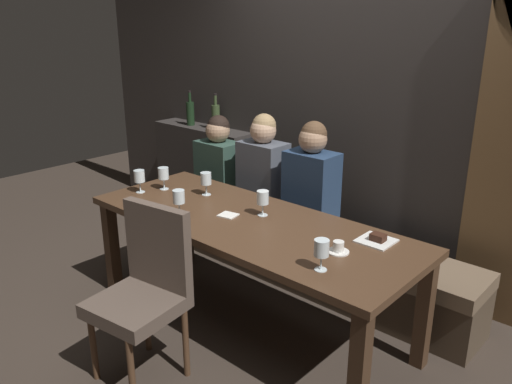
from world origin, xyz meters
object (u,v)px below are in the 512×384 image
wine_glass_near_right (139,177)px  wine_glass_far_left (179,198)px  diner_redhead (219,161)px  wine_bottle_dark_red (190,113)px  wine_glass_center_front (322,249)px  espresso_cup (338,248)px  wine_glass_near_left (206,179)px  dessert_plate (377,240)px  diner_bearded (263,168)px  banquette_bench (312,257)px  wine_glass_end_right (263,199)px  chair_near_side (146,283)px  dining_table (249,233)px  diner_far_end (311,180)px  wine_bottle_pale_label (216,116)px  wine_glass_end_left (163,174)px

wine_glass_near_right → wine_glass_far_left: size_ratio=1.00×
diner_redhead → wine_bottle_dark_red: wine_bottle_dark_red is taller
wine_glass_center_front → espresso_cup: bearing=101.6°
wine_glass_near_left → dessert_plate: wine_glass_near_left is taller
diner_bearded → wine_glass_center_front: bearing=-37.9°
banquette_bench → wine_glass_end_right: 0.85m
dessert_plate → wine_bottle_dark_red: bearing=162.4°
chair_near_side → wine_glass_center_front: bearing=30.4°
diner_bearded → dessert_plate: 1.33m
dining_table → chair_near_side: (-0.10, -0.72, -0.09)m
diner_far_end → wine_bottle_dark_red: (-1.67, 0.33, 0.24)m
diner_bearded → diner_far_end: (0.47, -0.02, 0.00)m
chair_near_side → wine_glass_end_right: (0.11, 0.84, 0.29)m
wine_bottle_dark_red → wine_glass_near_left: (1.15, -0.87, -0.21)m
diner_redhead → wine_glass_near_right: size_ratio=4.43×
banquette_bench → wine_glass_far_left: size_ratio=15.24×
diner_bearded → diner_far_end: size_ratio=0.99×
banquette_bench → dessert_plate: dessert_plate is taller
wine_glass_far_left → diner_far_end: bearing=68.0°
dining_table → wine_bottle_pale_label: wine_bottle_pale_label is taller
diner_bearded → espresso_cup: diner_bearded is taller
chair_near_side → wine_bottle_dark_red: 2.42m
diner_bearded → wine_glass_end_right: diner_bearded is taller
banquette_bench → dessert_plate: size_ratio=13.16×
wine_bottle_pale_label → espresso_cup: wine_bottle_pale_label is taller
diner_bearded → dessert_plate: size_ratio=4.20×
wine_glass_center_front → wine_glass_near_left: bearing=162.7°
diner_bearded → wine_glass_center_front: diner_bearded is taller
banquette_bench → wine_glass_far_left: wine_glass_far_left is taller
dessert_plate → wine_bottle_pale_label: bearing=159.2°
diner_bearded → wine_glass_near_right: size_ratio=4.87×
chair_near_side → wine_bottle_dark_red: (-1.60, 1.74, 0.51)m
diner_bearded → wine_glass_end_right: (0.51, -0.58, 0.02)m
banquette_bench → espresso_cup: bearing=-46.9°
dining_table → wine_glass_end_left: bearing=178.2°
wine_bottle_pale_label → wine_glass_far_left: size_ratio=1.99×
dessert_plate → diner_redhead: bearing=165.4°
diner_bearded → wine_bottle_dark_red: size_ratio=2.45×
diner_redhead → wine_glass_near_right: diner_redhead is taller
wine_glass_near_left → wine_glass_far_left: size_ratio=1.00×
wine_glass_near_left → dessert_plate: size_ratio=0.86×
banquette_bench → wine_glass_near_right: 1.40m
dining_table → espresso_cup: 0.68m
wine_bottle_dark_red → wine_bottle_pale_label: size_ratio=1.00×
wine_glass_end_right → diner_redhead: bearing=149.9°
wine_bottle_pale_label → chair_near_side: bearing=-54.1°
dining_table → espresso_cup: size_ratio=18.33×
dining_table → wine_glass_end_left: size_ratio=13.41×
diner_redhead → diner_far_end: 0.97m
diner_redhead → wine_glass_near_left: (0.44, -0.55, 0.06)m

